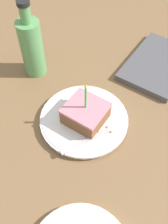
{
  "coord_description": "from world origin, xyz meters",
  "views": [
    {
      "loc": [
        -0.32,
        -0.25,
        0.6
      ],
      "look_at": [
        0.02,
        -0.02,
        0.05
      ],
      "focal_mm": 42.0,
      "sensor_mm": 36.0,
      "label": 1
    }
  ],
  "objects_px": {
    "cake_slice": "(86,113)",
    "fork": "(98,135)",
    "bottle": "(32,46)",
    "plate": "(84,120)",
    "marble_board": "(158,64)"
  },
  "relations": [
    {
      "from": "cake_slice",
      "to": "fork",
      "type": "xyz_separation_m",
      "value": [
        -0.03,
        -0.06,
        -0.02
      ]
    },
    {
      "from": "fork",
      "to": "marble_board",
      "type": "height_order",
      "value": "fork"
    },
    {
      "from": "fork",
      "to": "bottle",
      "type": "bearing_deg",
      "value": 69.86
    },
    {
      "from": "fork",
      "to": "bottle",
      "type": "relative_size",
      "value": 0.72
    },
    {
      "from": "bottle",
      "to": "fork",
      "type": "bearing_deg",
      "value": -110.14
    },
    {
      "from": "fork",
      "to": "marble_board",
      "type": "distance_m",
      "value": 0.35
    },
    {
      "from": "plate",
      "to": "fork",
      "type": "distance_m",
      "value": 0.07
    },
    {
      "from": "cake_slice",
      "to": "plate",
      "type": "bearing_deg",
      "value": 79.59
    },
    {
      "from": "plate",
      "to": "bottle",
      "type": "bearing_deg",
      "value": 70.9
    },
    {
      "from": "plate",
      "to": "cake_slice",
      "type": "distance_m",
      "value": 0.04
    },
    {
      "from": "plate",
      "to": "fork",
      "type": "relative_size",
      "value": 1.39
    },
    {
      "from": "fork",
      "to": "marble_board",
      "type": "relative_size",
      "value": 0.67
    },
    {
      "from": "plate",
      "to": "bottle",
      "type": "distance_m",
      "value": 0.27
    },
    {
      "from": "plate",
      "to": "cake_slice",
      "type": "xyz_separation_m",
      "value": [
        -0.0,
        -0.01,
        0.04
      ]
    },
    {
      "from": "cake_slice",
      "to": "fork",
      "type": "distance_m",
      "value": 0.07
    }
  ]
}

